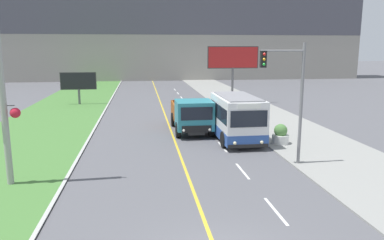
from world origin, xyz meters
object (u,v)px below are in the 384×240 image
(city_bus, at_px, (237,118))
(planter_round_near, at_px, (280,135))
(traffic_light_mast, at_px, (290,89))
(billboard_small, at_px, (78,82))
(dump_truck, at_px, (192,116))
(planter_round_second, at_px, (259,124))
(billboard_large, at_px, (233,59))

(city_bus, relative_size, planter_round_near, 4.44)
(traffic_light_mast, xyz_separation_m, billboard_small, (-13.87, 23.09, -1.53))
(city_bus, xyz_separation_m, dump_truck, (-2.53, 2.58, -0.25))
(planter_round_second, bearing_deg, dump_truck, 177.01)
(planter_round_second, bearing_deg, planter_round_near, -85.92)
(city_bus, height_order, planter_round_second, city_bus)
(billboard_small, bearing_deg, planter_round_near, -51.74)
(dump_truck, bearing_deg, city_bus, -45.57)
(city_bus, xyz_separation_m, planter_round_second, (2.21, 2.33, -0.87))
(planter_round_near, bearing_deg, billboard_small, 128.26)
(billboard_large, xyz_separation_m, planter_round_second, (-1.51, -14.02, -4.09))
(billboard_small, distance_m, planter_round_near, 24.38)
(traffic_light_mast, bearing_deg, billboard_large, 83.57)
(city_bus, relative_size, planter_round_second, 4.44)
(city_bus, xyz_separation_m, billboard_large, (3.72, 16.35, 3.22))
(billboard_small, xyz_separation_m, planter_round_near, (15.05, -19.09, -1.78))
(traffic_light_mast, bearing_deg, planter_round_near, 73.55)
(city_bus, relative_size, billboard_small, 1.48)
(traffic_light_mast, relative_size, billboard_large, 1.02)
(dump_truck, bearing_deg, billboard_small, 123.41)
(traffic_light_mast, xyz_separation_m, billboard_large, (2.43, 21.61, 0.78))
(dump_truck, height_order, billboard_small, billboard_small)
(dump_truck, height_order, planter_round_second, dump_truck)
(dump_truck, height_order, planter_round_near, dump_truck)
(city_bus, distance_m, dump_truck, 3.62)
(dump_truck, relative_size, billboard_large, 1.08)
(billboard_large, height_order, planter_round_near, billboard_large)
(city_bus, height_order, billboard_small, billboard_small)
(city_bus, xyz_separation_m, traffic_light_mast, (1.29, -5.26, 2.44))
(billboard_large, relative_size, billboard_small, 1.65)
(traffic_light_mast, height_order, billboard_large, traffic_light_mast)
(city_bus, relative_size, dump_truck, 0.83)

